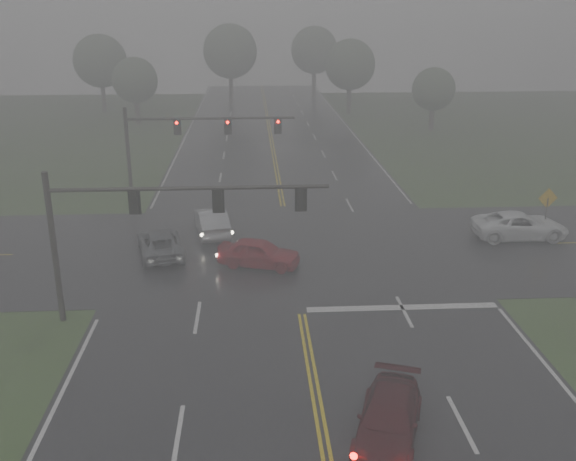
{
  "coord_description": "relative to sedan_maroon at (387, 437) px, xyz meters",
  "views": [
    {
      "loc": [
        -2.07,
        -10.96,
        12.6
      ],
      "look_at": [
        -0.48,
        16.0,
        3.19
      ],
      "focal_mm": 40.0,
      "sensor_mm": 36.0,
      "label": 1
    }
  ],
  "objects": [
    {
      "name": "cross_street",
      "position": [
        -2.0,
        16.5,
        0.0
      ],
      "size": [
        120.0,
        14.0,
        0.02
      ],
      "primitive_type": "cube",
      "color": "black",
      "rests_on": "ground"
    },
    {
      "name": "tree_n_far",
      "position": [
        5.56,
        81.05,
        6.66
      ],
      "size": [
        6.89,
        6.89,
        10.12
      ],
      "color": "#322620",
      "rests_on": "ground"
    },
    {
      "name": "sedan_maroon",
      "position": [
        0.0,
        0.0,
        0.0
      ],
      "size": [
        3.19,
        4.83,
        1.3
      ],
      "primitive_type": "imported",
      "rotation": [
        0.0,
        0.0,
        -0.34
      ],
      "color": "#3D0B0F",
      "rests_on": "ground"
    },
    {
      "name": "car_grey",
      "position": [
        -8.99,
        15.98,
        0.0
      ],
      "size": [
        3.2,
        5.1,
        1.31
      ],
      "primitive_type": "imported",
      "rotation": [
        0.0,
        0.0,
        3.37
      ],
      "color": "#55585D",
      "rests_on": "ground"
    },
    {
      "name": "tree_e_near",
      "position": [
        15.45,
        51.71,
        4.39
      ],
      "size": [
        4.56,
        4.56,
        6.69
      ],
      "color": "#322620",
      "rests_on": "ground"
    },
    {
      "name": "sedan_silver",
      "position": [
        -6.45,
        19.31,
        0.0
      ],
      "size": [
        2.5,
        4.91,
        1.54
      ],
      "primitive_type": "imported",
      "rotation": [
        0.0,
        0.0,
        3.33
      ],
      "color": "#9FA1A6",
      "rests_on": "ground"
    },
    {
      "name": "main_road",
      "position": [
        -2.0,
        14.5,
        0.0
      ],
      "size": [
        18.0,
        160.0,
        0.02
      ],
      "primitive_type": "cube",
      "color": "black",
      "rests_on": "ground"
    },
    {
      "name": "tree_ne_a",
      "position": [
        8.28,
        63.8,
        5.96
      ],
      "size": [
        6.17,
        6.17,
        9.07
      ],
      "color": "#322620",
      "rests_on": "ground"
    },
    {
      "name": "tree_nw_b",
      "position": [
        -22.5,
        66.64,
        6.32
      ],
      "size": [
        6.54,
        6.54,
        9.61
      ],
      "color": "#322620",
      "rests_on": "ground"
    },
    {
      "name": "tree_n_mid",
      "position": [
        -6.6,
        73.21,
        7.01
      ],
      "size": [
        7.26,
        7.26,
        10.66
      ],
      "color": "#322620",
      "rests_on": "ground"
    },
    {
      "name": "tree_nw_a",
      "position": [
        -16.87,
        57.64,
        4.89
      ],
      "size": [
        5.07,
        5.07,
        7.45
      ],
      "color": "#322620",
      "rests_on": "ground"
    },
    {
      "name": "sedan_red",
      "position": [
        -3.76,
        14.14,
        0.0
      ],
      "size": [
        4.54,
        2.88,
        1.44
      ],
      "primitive_type": "imported",
      "rotation": [
        0.0,
        0.0,
        1.27
      ],
      "color": "maroon",
      "rests_on": "ground"
    },
    {
      "name": "sign_diamond_east",
      "position": [
        12.9,
        17.89,
        1.93
      ],
      "size": [
        1.19,
        0.18,
        2.86
      ],
      "rotation": [
        0.0,
        0.0,
        0.11
      ],
      "color": "black",
      "rests_on": "ground"
    },
    {
      "name": "signal_gantry_far",
      "position": [
        -8.77,
        25.91,
        4.54
      ],
      "size": [
        11.19,
        0.33,
        6.48
      ],
      "color": "black",
      "rests_on": "ground"
    },
    {
      "name": "signal_gantry_near",
      "position": [
        -8.71,
        8.61,
        4.55
      ],
      "size": [
        11.4,
        0.28,
        6.5
      ],
      "color": "black",
      "rests_on": "ground"
    },
    {
      "name": "pickup_white",
      "position": [
        11.29,
        17.54,
        0.0
      ],
      "size": [
        5.38,
        2.49,
        1.49
      ],
      "primitive_type": "imported",
      "rotation": [
        0.0,
        0.0,
        1.57
      ],
      "color": "white",
      "rests_on": "ground"
    },
    {
      "name": "stop_bar",
      "position": [
        2.5,
        8.9,
        0.0
      ],
      "size": [
        8.5,
        0.5,
        0.01
      ],
      "primitive_type": "cube",
      "color": "silver",
      "rests_on": "ground"
    }
  ]
}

